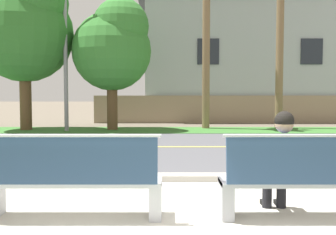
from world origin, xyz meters
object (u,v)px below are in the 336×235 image
streetlamp (65,18)px  shade_tree_left (113,45)px  shade_tree_far_left (26,26)px  seated_person_blue (280,159)px  bench_right (309,180)px  bench_left (72,180)px

streetlamp → shade_tree_left: size_ratio=1.48×
shade_tree_far_left → shade_tree_left: (3.48, 0.14, -0.75)m
streetlamp → seated_person_blue: bearing=-63.7°
seated_person_blue → shade_tree_left: 12.06m
seated_person_blue → shade_tree_left: size_ratio=0.24×
bench_right → shade_tree_far_left: bearing=123.0°
bench_right → seated_person_blue: bearing=148.4°
seated_person_blue → shade_tree_left: bearing=107.5°
shade_tree_far_left → bench_left: bearing=-67.8°
seated_person_blue → shade_tree_far_left: shade_tree_far_left is taller
bench_left → streetlamp: bearing=104.9°
bench_left → seated_person_blue: bearing=4.1°
bench_right → seated_person_blue: 0.39m
bench_right → shade_tree_far_left: size_ratio=0.32×
seated_person_blue → streetlamp: bearing=116.3°
bench_left → shade_tree_left: shade_tree_left is taller
seated_person_blue → shade_tree_far_left: (-7.01, 11.06, 3.51)m
shade_tree_left → streetlamp: bearing=-167.9°
seated_person_blue → bench_right: bearing=-31.6°
bench_left → streetlamp: 12.04m
streetlamp → shade_tree_left: (1.82, 0.39, -1.01)m
seated_person_blue → bench_left: bearing=-175.9°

